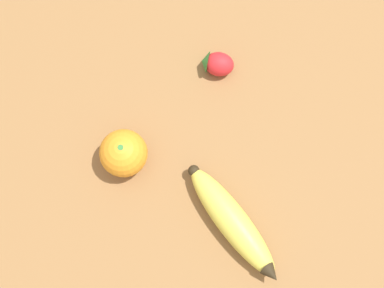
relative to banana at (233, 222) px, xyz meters
The scene contains 4 objects.
ground_plane 0.20m from the banana, 166.92° to the right, with size 3.00×3.00×0.00m, color olive.
banana is the anchor object (origin of this frame).
orange 0.18m from the banana, behind, with size 0.07×0.07×0.07m.
strawberry 0.24m from the banana, 118.91° to the left, with size 0.06×0.05×0.04m.
Camera 1 is at (0.17, -0.05, 0.78)m, focal length 50.00 mm.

